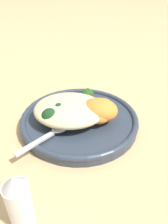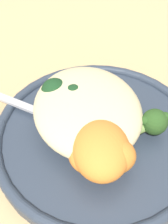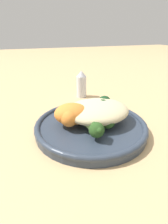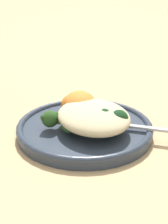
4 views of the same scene
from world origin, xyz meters
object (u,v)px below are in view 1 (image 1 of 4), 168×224
at_px(sweet_potato_chunk_2, 93,112).
at_px(kale_tuft, 56,116).
at_px(salt_shaker, 19,201).
at_px(sweet_potato_chunk_3, 103,108).
at_px(broccoli_stalk_0, 87,101).
at_px(plate, 79,121).
at_px(broccoli_stalk_2, 72,111).
at_px(quinoa_mound, 70,110).
at_px(spoon, 55,131).
at_px(broccoli_stalk_3, 73,118).
at_px(sweet_potato_chunk_0, 95,113).
at_px(sweet_potato_chunk_1, 99,110).
at_px(broccoli_stalk_1, 75,103).

bearing_deg(sweet_potato_chunk_2, kale_tuft, -160.95).
bearing_deg(salt_shaker, sweet_potato_chunk_3, 64.39).
bearing_deg(broccoli_stalk_0, plate, 159.94).
bearing_deg(broccoli_stalk_2, quinoa_mound, 45.11).
xyz_separation_m(broccoli_stalk_2, sweet_potato_chunk_2, (0.04, -0.00, 0.00)).
relative_size(kale_tuft, spoon, 0.57).
bearing_deg(quinoa_mound, sweet_potato_chunk_2, 0.20).
distance_m(quinoa_mound, kale_tuft, 0.03).
relative_size(broccoli_stalk_3, sweet_potato_chunk_0, 1.08).
bearing_deg(sweet_potato_chunk_3, plate, -172.23).
xyz_separation_m(broccoli_stalk_0, salt_shaker, (-0.07, -0.24, 0.01)).
relative_size(plate, sweet_potato_chunk_0, 3.72).
height_order(sweet_potato_chunk_1, salt_shaker, salt_shaker).
xyz_separation_m(sweet_potato_chunk_0, kale_tuft, (-0.07, -0.02, 0.00)).
bearing_deg(broccoli_stalk_2, sweet_potato_chunk_1, 174.02).
distance_m(broccoli_stalk_1, sweet_potato_chunk_1, 0.06).
bearing_deg(plate, broccoli_stalk_1, 109.62).
distance_m(broccoli_stalk_0, broccoli_stalk_1, 0.03).
height_order(quinoa_mound, broccoli_stalk_2, quinoa_mound).
distance_m(broccoli_stalk_3, sweet_potato_chunk_1, 0.05).
height_order(kale_tuft, spoon, kale_tuft).
bearing_deg(salt_shaker, sweet_potato_chunk_1, 65.02).
relative_size(sweet_potato_chunk_0, kale_tuft, 1.14).
distance_m(quinoa_mound, salt_shaker, 0.20).
distance_m(broccoli_stalk_3, spoon, 0.04).
relative_size(broccoli_stalk_2, sweet_potato_chunk_1, 1.07).
xyz_separation_m(sweet_potato_chunk_2, spoon, (-0.07, -0.05, -0.01)).
height_order(sweet_potato_chunk_2, sweet_potato_chunk_3, sweet_potato_chunk_3).
bearing_deg(quinoa_mound, spoon, -113.49).
xyz_separation_m(broccoli_stalk_3, sweet_potato_chunk_0, (0.04, 0.02, 0.00)).
distance_m(sweet_potato_chunk_2, kale_tuft, 0.07).
distance_m(broccoli_stalk_3, salt_shaker, 0.18).
bearing_deg(salt_shaker, broccoli_stalk_3, 75.82).
xyz_separation_m(broccoli_stalk_1, broccoli_stalk_2, (-0.00, -0.03, 0.00)).
height_order(broccoli_stalk_1, broccoli_stalk_3, broccoli_stalk_3).
height_order(broccoli_stalk_2, sweet_potato_chunk_2, broccoli_stalk_2).
height_order(quinoa_mound, sweet_potato_chunk_1, sweet_potato_chunk_1).
bearing_deg(quinoa_mound, salt_shaker, -100.12).
height_order(broccoli_stalk_2, sweet_potato_chunk_1, sweet_potato_chunk_1).
xyz_separation_m(sweet_potato_chunk_0, sweet_potato_chunk_3, (0.02, 0.01, 0.00)).
relative_size(plate, salt_shaker, 2.79).
relative_size(broccoli_stalk_1, sweet_potato_chunk_1, 1.05).
height_order(broccoli_stalk_0, sweet_potato_chunk_1, sweet_potato_chunk_1).
distance_m(sweet_potato_chunk_1, kale_tuft, 0.08).
height_order(plate, sweet_potato_chunk_0, sweet_potato_chunk_0).
relative_size(sweet_potato_chunk_2, sweet_potato_chunk_3, 1.19).
distance_m(broccoli_stalk_0, spoon, 0.11).
relative_size(plate, sweet_potato_chunk_2, 4.30).
relative_size(sweet_potato_chunk_1, kale_tuft, 1.27).
distance_m(sweet_potato_chunk_3, kale_tuft, 0.09).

